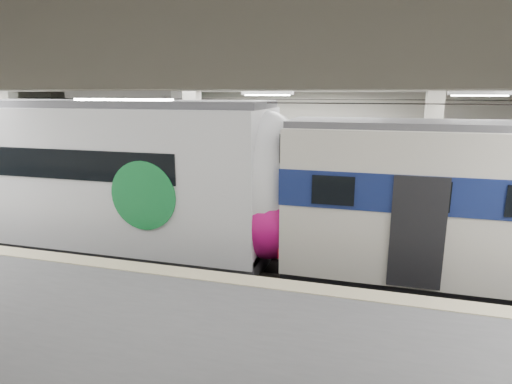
% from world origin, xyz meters
% --- Properties ---
extents(station_hall, '(36.00, 24.00, 5.75)m').
position_xyz_m(station_hall, '(0.00, -1.74, 3.24)').
color(station_hall, black).
rests_on(station_hall, ground).
extents(modern_emu, '(14.86, 3.07, 4.74)m').
position_xyz_m(modern_emu, '(-4.91, -0.00, 2.33)').
color(modern_emu, white).
rests_on(modern_emu, ground).
extents(far_train, '(13.87, 3.01, 4.42)m').
position_xyz_m(far_train, '(-8.00, 5.50, 2.29)').
color(far_train, white).
rests_on(far_train, ground).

